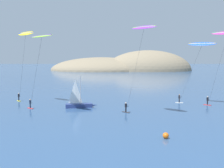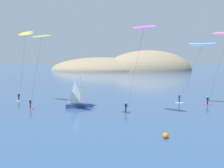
# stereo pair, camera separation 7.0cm
# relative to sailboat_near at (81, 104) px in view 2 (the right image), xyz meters

# --- Properties ---
(headland_island) EXTENTS (89.52, 48.50, 25.57)m
(headland_island) POSITION_rel_sailboat_near_xyz_m (15.09, 128.95, -0.64)
(headland_island) COLOR #84755B
(headland_island) RESTS_ON ground
(sailboat_near) EXTENTS (5.97, 2.24, 5.70)m
(sailboat_near) POSITION_rel_sailboat_near_xyz_m (0.00, 0.00, 0.00)
(sailboat_near) COLOR navy
(sailboat_near) RESTS_ON ground
(kitesurfer_yellow) EXTENTS (5.34, 4.88, 14.23)m
(kitesurfer_yellow) POSITION_rel_sailboat_near_xyz_m (-11.36, 5.39, 11.90)
(kitesurfer_yellow) COLOR yellow
(kitesurfer_yellow) RESTS_ON ground
(kitesurfer_lime) EXTENTS (6.50, 6.79, 12.91)m
(kitesurfer_lime) POSITION_rel_sailboat_near_xyz_m (-5.97, -4.08, 11.12)
(kitesurfer_lime) COLOR red
(kitesurfer_lime) RESTS_ON ground
(kitesurfer_blue) EXTENTS (6.96, 4.25, 12.09)m
(kitesurfer_blue) POSITION_rel_sailboat_near_xyz_m (22.60, 2.99, 10.11)
(kitesurfer_blue) COLOR silver
(kitesurfer_blue) RESTS_ON ground
(kitesurfer_purple) EXTENTS (5.41, 5.11, 14.18)m
(kitesurfer_purple) POSITION_rel_sailboat_near_xyz_m (10.39, -6.77, 11.96)
(kitesurfer_purple) COLOR #2D2D33
(kitesurfer_purple) RESTS_ON ground
(marker_buoy) EXTENTS (0.70, 0.70, 0.70)m
(marker_buoy) POSITION_rel_sailboat_near_xyz_m (11.73, -19.44, -0.29)
(marker_buoy) COLOR orange
(marker_buoy) RESTS_ON ground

